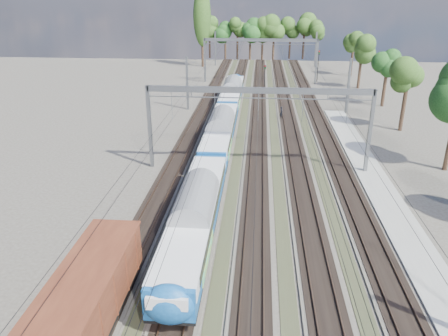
# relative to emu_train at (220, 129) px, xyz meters

# --- Properties ---
(track_bed) EXTENTS (21.00, 130.00, 0.34)m
(track_bed) POSITION_rel_emu_train_xyz_m (4.50, 8.74, -2.52)
(track_bed) COLOR #47423A
(track_bed) RESTS_ON ground
(platform) EXTENTS (3.00, 70.00, 0.30)m
(platform) POSITION_rel_emu_train_xyz_m (16.50, -16.26, -2.47)
(platform) COLOR gray
(platform) RESTS_ON ground
(catenary) EXTENTS (25.65, 130.00, 9.00)m
(catenary) POSITION_rel_emu_train_xyz_m (4.83, 16.42, 3.78)
(catenary) COLOR slate
(catenary) RESTS_ON ground
(tree_belt) EXTENTS (40.55, 101.50, 12.24)m
(tree_belt) POSITION_rel_emu_train_xyz_m (11.99, 57.72, 5.73)
(tree_belt) COLOR black
(tree_belt) RESTS_ON ground
(poplar) EXTENTS (4.40, 4.40, 19.04)m
(poplar) POSITION_rel_emu_train_xyz_m (-10.00, 61.74, 9.26)
(poplar) COLOR black
(poplar) RESTS_ON ground
(emu_train) EXTENTS (3.05, 64.47, 4.46)m
(emu_train) POSITION_rel_emu_train_xyz_m (0.00, 0.00, 0.00)
(emu_train) COLOR black
(emu_train) RESTS_ON ground
(freight_boxcar) EXTENTS (3.19, 15.39, 3.97)m
(freight_boxcar) POSITION_rel_emu_train_xyz_m (-4.50, -33.34, -0.20)
(freight_boxcar) COLOR black
(freight_boxcar) RESTS_ON ground
(worker) EXTENTS (0.58, 0.75, 1.82)m
(worker) POSITION_rel_emu_train_xyz_m (7.97, 14.58, -1.71)
(worker) COLOR black
(worker) RESTS_ON ground
(signal_near) EXTENTS (0.39, 0.36, 5.54)m
(signal_near) POSITION_rel_emu_train_xyz_m (5.44, 29.85, 0.88)
(signal_near) COLOR black
(signal_near) RESTS_ON ground
(signal_far) EXTENTS (0.43, 0.39, 6.48)m
(signal_far) POSITION_rel_emu_train_xyz_m (16.68, 44.07, 1.48)
(signal_far) COLOR black
(signal_far) RESTS_ON ground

